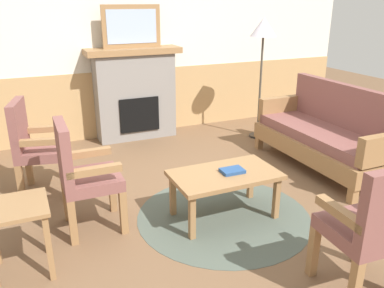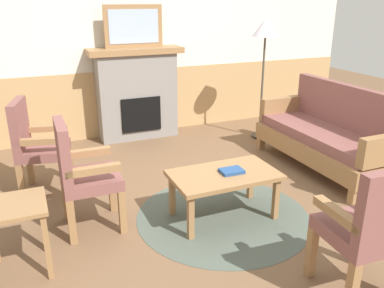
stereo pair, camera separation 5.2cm
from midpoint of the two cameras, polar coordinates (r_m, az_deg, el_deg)
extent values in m
plane|color=brown|center=(3.89, 2.44, -9.28)|extent=(14.00, 14.00, 0.00)
cube|color=silver|center=(5.87, -8.68, 14.43)|extent=(7.20, 0.12, 2.70)
cube|color=tan|center=(5.95, -8.07, 5.97)|extent=(7.20, 0.02, 0.95)
cube|color=gray|center=(5.75, -7.64, 6.78)|extent=(1.10, 0.36, 1.20)
cube|color=black|center=(5.63, -7.00, 4.20)|extent=(0.56, 0.02, 0.48)
cube|color=olive|center=(5.64, -7.94, 13.12)|extent=(1.30, 0.44, 0.08)
cube|color=olive|center=(5.61, -8.11, 16.36)|extent=(0.80, 0.03, 0.56)
cube|color=#9EB2D1|center=(5.59, -8.05, 16.36)|extent=(0.68, 0.01, 0.44)
cube|color=olive|center=(5.43, 10.08, 0.12)|extent=(0.08, 0.08, 0.16)
cube|color=olive|center=(4.25, 22.45, -7.02)|extent=(0.08, 0.08, 0.16)
cube|color=olive|center=(5.77, 15.10, 0.92)|extent=(0.08, 0.08, 0.16)
cube|color=olive|center=(4.92, 18.43, -0.52)|extent=(0.70, 1.80, 0.20)
cube|color=brown|center=(4.87, 18.63, 1.25)|extent=(0.60, 1.70, 0.12)
cube|color=brown|center=(4.99, 21.63, 5.03)|extent=(0.10, 1.70, 0.50)
cube|color=olive|center=(5.47, 12.96, 5.01)|extent=(0.60, 0.10, 0.30)
cube|color=olive|center=(4.28, 26.18, -0.79)|extent=(0.60, 0.10, 0.30)
cube|color=olive|center=(3.35, 0.26, -10.51)|extent=(0.05, 0.05, 0.40)
cube|color=olive|center=(3.72, 12.32, -7.69)|extent=(0.05, 0.05, 0.40)
cube|color=olive|center=(3.71, -2.46, -7.32)|extent=(0.05, 0.05, 0.40)
cube|color=olive|center=(4.05, 8.77, -5.09)|extent=(0.05, 0.05, 0.40)
cube|color=olive|center=(3.59, 5.05, -4.45)|extent=(0.96, 0.56, 0.04)
cylinder|color=#4C564C|center=(3.78, 4.85, -10.21)|extent=(1.61, 1.61, 0.01)
cube|color=navy|center=(3.59, 6.12, -3.86)|extent=(0.21, 0.15, 0.03)
cube|color=olive|center=(3.85, -10.99, -6.63)|extent=(0.06, 0.06, 0.40)
cube|color=olive|center=(3.48, -9.52, -9.55)|extent=(0.06, 0.06, 0.40)
cube|color=olive|center=(3.80, -17.23, -7.55)|extent=(0.06, 0.06, 0.40)
cube|color=olive|center=(3.43, -16.46, -10.62)|extent=(0.06, 0.06, 0.40)
cube|color=brown|center=(3.52, -13.88, -4.95)|extent=(0.49, 0.49, 0.10)
cube|color=brown|center=(3.40, -17.60, -0.98)|extent=(0.09, 0.48, 0.48)
cube|color=olive|center=(3.65, -14.63, -1.24)|extent=(0.44, 0.07, 0.06)
cube|color=olive|center=(3.27, -13.54, -3.67)|extent=(0.44, 0.07, 0.06)
cube|color=olive|center=(4.57, -16.77, -2.72)|extent=(0.07, 0.07, 0.40)
cube|color=olive|center=(4.19, -17.35, -4.91)|extent=(0.07, 0.07, 0.40)
cube|color=olive|center=(4.65, -21.91, -2.98)|extent=(0.07, 0.07, 0.40)
cube|color=olive|center=(4.27, -22.95, -5.16)|extent=(0.07, 0.07, 0.40)
cube|color=brown|center=(4.33, -20.13, -0.87)|extent=(0.58, 0.58, 0.10)
cube|color=brown|center=(4.28, -23.22, 2.61)|extent=(0.19, 0.49, 0.48)
cube|color=olive|center=(4.46, -19.98, 2.10)|extent=(0.44, 0.17, 0.06)
cube|color=olive|center=(4.08, -20.86, 0.35)|extent=(0.44, 0.17, 0.06)
cube|color=olive|center=(3.08, 17.22, -14.56)|extent=(0.06, 0.06, 0.40)
cube|color=olive|center=(3.32, 23.21, -12.62)|extent=(0.06, 0.06, 0.40)
cube|color=brown|center=(2.94, 23.53, -11.44)|extent=(0.51, 0.51, 0.10)
cube|color=olive|center=(2.73, 20.81, -9.42)|extent=(0.10, 0.44, 0.06)
cube|color=olive|center=(3.37, -20.09, -10.50)|extent=(0.04, 0.04, 0.52)
cube|color=olive|center=(3.06, -19.59, -13.75)|extent=(0.04, 0.04, 0.52)
cube|color=olive|center=(3.09, -23.79, -8.14)|extent=(0.44, 0.44, 0.03)
cylinder|color=#332D28|center=(5.92, 9.86, 1.16)|extent=(0.24, 0.24, 0.03)
cylinder|color=#4C473D|center=(5.73, 10.28, 7.94)|extent=(0.03, 0.03, 1.40)
cone|color=silver|center=(5.62, 10.82, 16.17)|extent=(0.36, 0.36, 0.25)
camera|label=1|loc=(0.03, -89.62, 0.14)|focal=37.18mm
camera|label=2|loc=(0.03, 90.38, -0.14)|focal=37.18mm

